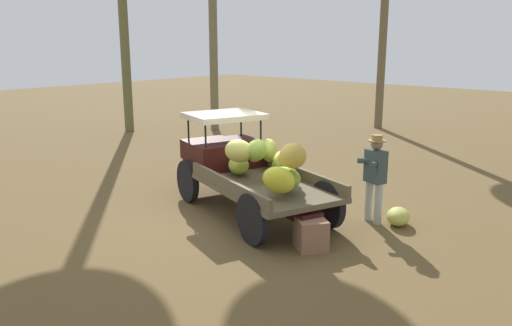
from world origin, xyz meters
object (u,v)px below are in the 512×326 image
(truck, at_px, (246,165))
(loose_banana_bunch, at_px, (398,216))
(wooden_crate, at_px, (311,234))
(farmer, at_px, (375,173))

(truck, distance_m, loose_banana_bunch, 3.14)
(loose_banana_bunch, bearing_deg, wooden_crate, 74.84)
(truck, bearing_deg, farmer, -137.68)
(truck, height_order, loose_banana_bunch, truck)
(wooden_crate, distance_m, loose_banana_bunch, 2.11)
(wooden_crate, bearing_deg, truck, -19.42)
(truck, relative_size, loose_banana_bunch, 7.55)
(farmer, distance_m, wooden_crate, 1.99)
(truck, distance_m, farmer, 2.57)
(truck, bearing_deg, loose_banana_bunch, -138.09)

